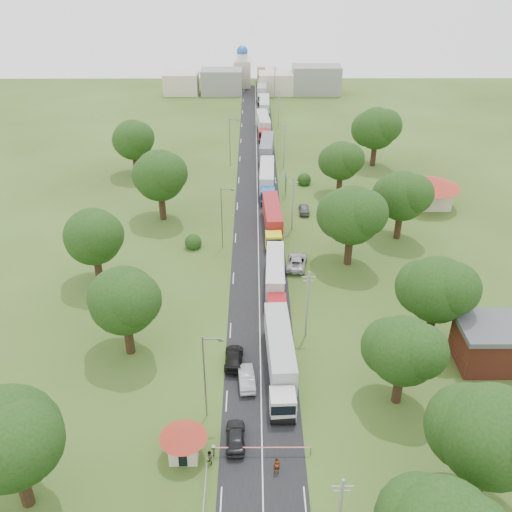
{
  "coord_description": "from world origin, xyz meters",
  "views": [
    {
      "loc": [
        -0.77,
        -61.79,
        42.5
      ],
      "look_at": [
        -0.41,
        7.07,
        3.0
      ],
      "focal_mm": 40.0,
      "sensor_mm": 36.0,
      "label": 1
    }
  ],
  "objects_px": {
    "boom_barrier": "(248,448)",
    "car_lane_front": "(236,437)",
    "truck_0": "(280,356)",
    "guard_booth": "(183,439)",
    "car_lane_mid": "(246,378)",
    "pedestrian_near": "(277,466)",
    "info_sign": "(286,180)"
  },
  "relations": [
    {
      "from": "boom_barrier",
      "to": "pedestrian_near",
      "type": "relative_size",
      "value": 5.41
    },
    {
      "from": "car_lane_mid",
      "to": "truck_0",
      "type": "bearing_deg",
      "value": -159.3
    },
    {
      "from": "boom_barrier",
      "to": "guard_booth",
      "type": "relative_size",
      "value": 2.1
    },
    {
      "from": "car_lane_front",
      "to": "pedestrian_near",
      "type": "xyz_separation_m",
      "value": [
        3.79,
        -3.51,
        0.08
      ]
    },
    {
      "from": "boom_barrier",
      "to": "car_lane_front",
      "type": "bearing_deg",
      "value": 127.54
    },
    {
      "from": "truck_0",
      "to": "pedestrian_near",
      "type": "xyz_separation_m",
      "value": [
        -0.82,
        -13.49,
        -1.42
      ]
    },
    {
      "from": "info_sign",
      "to": "truck_0",
      "type": "relative_size",
      "value": 0.26
    },
    {
      "from": "car_lane_mid",
      "to": "pedestrian_near",
      "type": "distance_m",
      "value": 12.02
    },
    {
      "from": "truck_0",
      "to": "guard_booth",
      "type": "bearing_deg",
      "value": -129.01
    },
    {
      "from": "info_sign",
      "to": "car_lane_front",
      "type": "relative_size",
      "value": 0.9
    },
    {
      "from": "truck_0",
      "to": "car_lane_mid",
      "type": "xyz_separation_m",
      "value": [
        -3.66,
        -1.81,
        -1.49
      ]
    },
    {
      "from": "guard_booth",
      "to": "truck_0",
      "type": "relative_size",
      "value": 0.28
    },
    {
      "from": "boom_barrier",
      "to": "car_lane_mid",
      "type": "bearing_deg",
      "value": 91.2
    },
    {
      "from": "info_sign",
      "to": "car_lane_mid",
      "type": "distance_m",
      "value": 50.83
    },
    {
      "from": "guard_booth",
      "to": "boom_barrier",
      "type": "bearing_deg",
      "value": 0.01
    },
    {
      "from": "boom_barrier",
      "to": "info_sign",
      "type": "height_order",
      "value": "info_sign"
    },
    {
      "from": "boom_barrier",
      "to": "guard_booth",
      "type": "distance_m",
      "value": 5.98
    },
    {
      "from": "pedestrian_near",
      "to": "guard_booth",
      "type": "bearing_deg",
      "value": 163.65
    },
    {
      "from": "boom_barrier",
      "to": "pedestrian_near",
      "type": "distance_m",
      "value": 3.32
    },
    {
      "from": "car_lane_mid",
      "to": "car_lane_front",
      "type": "bearing_deg",
      "value": 77.8
    },
    {
      "from": "car_lane_mid",
      "to": "pedestrian_near",
      "type": "height_order",
      "value": "pedestrian_near"
    },
    {
      "from": "boom_barrier",
      "to": "car_lane_front",
      "type": "height_order",
      "value": "car_lane_front"
    },
    {
      "from": "boom_barrier",
      "to": "guard_booth",
      "type": "bearing_deg",
      "value": -179.99
    },
    {
      "from": "car_lane_front",
      "to": "car_lane_mid",
      "type": "relative_size",
      "value": 0.96
    },
    {
      "from": "boom_barrier",
      "to": "car_lane_mid",
      "type": "xyz_separation_m",
      "value": [
        -0.2,
        9.67,
        -0.11
      ]
    },
    {
      "from": "info_sign",
      "to": "car_lane_front",
      "type": "bearing_deg",
      "value": -97.51
    },
    {
      "from": "guard_booth",
      "to": "info_sign",
      "type": "distance_m",
      "value": 61.27
    },
    {
      "from": "guard_booth",
      "to": "info_sign",
      "type": "xyz_separation_m",
      "value": [
        12.4,
        60.0,
        0.84
      ]
    },
    {
      "from": "truck_0",
      "to": "pedestrian_near",
      "type": "relative_size",
      "value": 9.07
    },
    {
      "from": "guard_booth",
      "to": "pedestrian_near",
      "type": "xyz_separation_m",
      "value": [
        8.48,
        -2.01,
        -1.31
      ]
    },
    {
      "from": "car_lane_front",
      "to": "car_lane_mid",
      "type": "height_order",
      "value": "car_lane_mid"
    },
    {
      "from": "guard_booth",
      "to": "pedestrian_near",
      "type": "height_order",
      "value": "guard_booth"
    }
  ]
}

